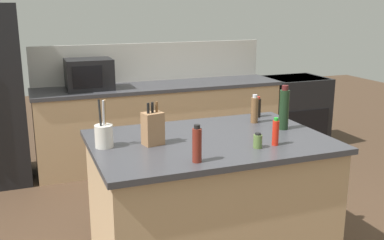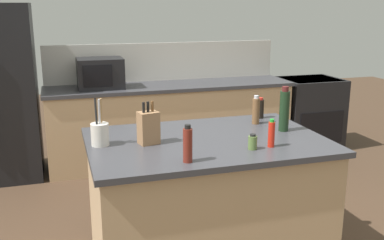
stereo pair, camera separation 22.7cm
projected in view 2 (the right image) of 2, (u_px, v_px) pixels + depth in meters
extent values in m
cube|color=tan|center=(171.00, 125.00, 5.38)|extent=(2.85, 0.62, 0.90)
cube|color=#38383D|center=(171.00, 86.00, 5.27)|extent=(2.89, 0.66, 0.04)
cube|color=beige|center=(164.00, 62.00, 5.49)|extent=(2.85, 0.03, 0.46)
cube|color=tan|center=(206.00, 203.00, 3.26)|extent=(1.58, 1.05, 0.90)
cube|color=#38383D|center=(207.00, 142.00, 3.14)|extent=(1.64, 1.11, 0.04)
cube|color=black|center=(308.00, 113.00, 5.91)|extent=(0.76, 0.64, 0.92)
cube|color=black|center=(322.00, 128.00, 5.63)|extent=(0.61, 0.01, 0.41)
cube|color=black|center=(311.00, 79.00, 5.79)|extent=(0.68, 0.58, 0.02)
cube|color=black|center=(100.00, 73.00, 4.99)|extent=(0.50, 0.38, 0.34)
cube|color=black|center=(98.00, 76.00, 4.80)|extent=(0.31, 0.01, 0.23)
cube|color=#936B47|center=(148.00, 128.00, 3.01)|extent=(0.15, 0.13, 0.22)
cylinder|color=black|center=(143.00, 107.00, 2.95)|extent=(0.02, 0.02, 0.07)
cylinder|color=black|center=(148.00, 107.00, 2.97)|extent=(0.02, 0.02, 0.07)
cylinder|color=brown|center=(152.00, 106.00, 2.99)|extent=(0.02, 0.02, 0.07)
cylinder|color=beige|center=(100.00, 134.00, 2.98)|extent=(0.12, 0.12, 0.15)
cylinder|color=olive|center=(101.00, 111.00, 2.95)|extent=(0.01, 0.05, 0.18)
cylinder|color=black|center=(96.00, 112.00, 2.94)|extent=(0.01, 0.05, 0.18)
cylinder|color=#B2B2B7|center=(99.00, 112.00, 2.93)|extent=(0.01, 0.03, 0.18)
cylinder|color=#567038|center=(253.00, 143.00, 2.91)|extent=(0.06, 0.06, 0.09)
cylinder|color=black|center=(253.00, 135.00, 2.89)|extent=(0.04, 0.04, 0.02)
cylinder|color=black|center=(260.00, 109.00, 3.69)|extent=(0.06, 0.06, 0.15)
cylinder|color=#B22319|center=(261.00, 99.00, 3.67)|extent=(0.04, 0.04, 0.02)
cylinder|color=brown|center=(256.00, 111.00, 3.51)|extent=(0.06, 0.06, 0.20)
cylinder|color=#B2B2B7|center=(256.00, 97.00, 3.48)|extent=(0.04, 0.04, 0.02)
cylinder|color=maroon|center=(188.00, 145.00, 2.66)|extent=(0.06, 0.06, 0.21)
cylinder|color=black|center=(188.00, 127.00, 2.63)|extent=(0.04, 0.04, 0.02)
cylinder|color=red|center=(271.00, 135.00, 2.94)|extent=(0.04, 0.04, 0.17)
cylinder|color=green|center=(272.00, 121.00, 2.92)|extent=(0.03, 0.03, 0.02)
cylinder|color=black|center=(284.00, 111.00, 3.30)|extent=(0.07, 0.07, 0.30)
cylinder|color=#4C1919|center=(285.00, 89.00, 3.26)|extent=(0.05, 0.05, 0.04)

